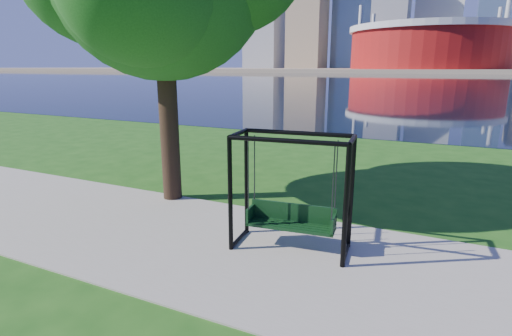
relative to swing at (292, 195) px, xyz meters
The scene contains 7 objects.
ground 1.18m from the swing, behind, with size 900.00×900.00×0.00m, color #1E5114.
path 1.24m from the swing, 143.55° to the right, with size 120.00×4.00×0.03m, color #9E937F.
river 102.07m from the swing, 90.34° to the left, with size 900.00×180.00×0.02m, color black.
far_bank 306.06m from the swing, 90.11° to the left, with size 900.00×228.00×2.00m, color #937F60.
stadium 235.67m from the swing, 92.58° to the left, with size 83.00×83.00×32.00m.
skyline 321.39m from the swing, 90.87° to the left, with size 392.00×66.00×96.50m.
swing is the anchor object (origin of this frame).
Camera 1 is at (2.89, -6.31, 3.19)m, focal length 28.00 mm.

